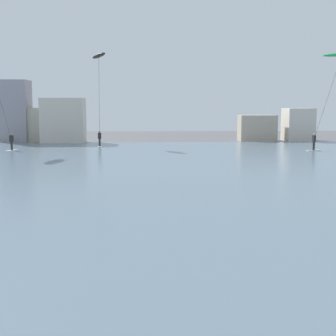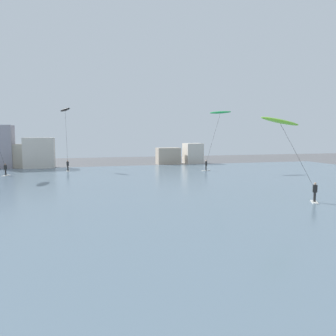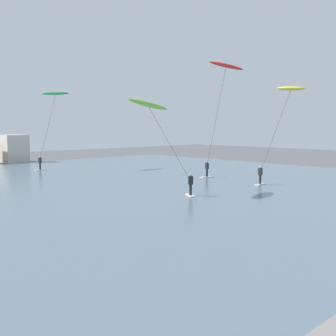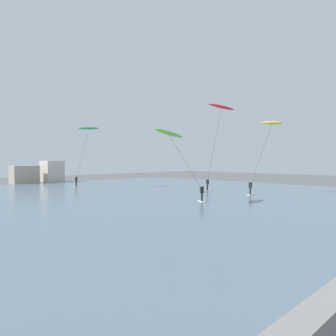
{
  "view_description": "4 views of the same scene",
  "coord_description": "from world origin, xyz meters",
  "views": [
    {
      "loc": [
        -0.91,
        -0.63,
        4.54
      ],
      "look_at": [
        -0.14,
        15.43,
        2.44
      ],
      "focal_mm": 53.1,
      "sensor_mm": 36.0,
      "label": 1
    },
    {
      "loc": [
        -3.83,
        -1.41,
        5.64
      ],
      "look_at": [
        0.59,
        14.67,
        3.93
      ],
      "focal_mm": 34.95,
      "sensor_mm": 36.0,
      "label": 2
    },
    {
      "loc": [
        -7.28,
        -0.14,
        5.21
      ],
      "look_at": [
        2.71,
        10.46,
        3.74
      ],
      "focal_mm": 44.77,
      "sensor_mm": 36.0,
      "label": 3
    },
    {
      "loc": [
        -9.92,
        0.84,
        4.19
      ],
      "look_at": [
        -0.64,
        10.1,
        3.84
      ],
      "focal_mm": 35.05,
      "sensor_mm": 36.0,
      "label": 4
    }
  ],
  "objects": [
    {
      "name": "kitesurfer_lime",
      "position": [
        13.39,
        23.63,
        6.39
      ],
      "size": [
        3.92,
        4.47,
        7.23
      ],
      "color": "silver",
      "rests_on": "water_bay"
    },
    {
      "name": "kitesurfer_green",
      "position": [
        17.2,
        45.38,
        8.39
      ],
      "size": [
        4.95,
        1.31,
        9.26
      ],
      "color": "silver",
      "rests_on": "water_bay"
    },
    {
      "name": "kitesurfer_yellow",
      "position": [
        25.05,
        19.33,
        7.29
      ],
      "size": [
        3.27,
        3.19,
        8.58
      ],
      "color": "silver",
      "rests_on": "water_bay"
    },
    {
      "name": "kitesurfer_red",
      "position": [
        24.98,
        26.13,
        10.11
      ],
      "size": [
        3.33,
        3.31,
        11.51
      ],
      "color": "silver",
      "rests_on": "water_bay"
    }
  ]
}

